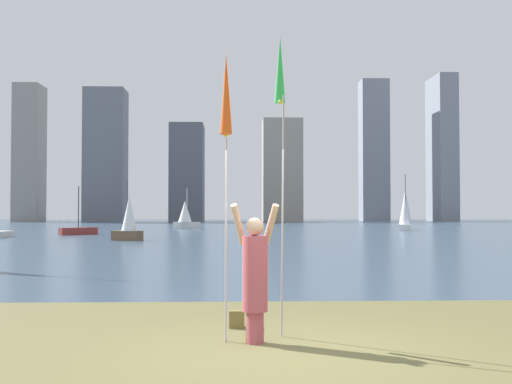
# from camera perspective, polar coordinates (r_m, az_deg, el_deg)

# --- Properties ---
(ground) EXTENTS (120.00, 138.00, 0.12)m
(ground) POSITION_cam_1_polar(r_m,az_deg,el_deg) (58.49, -1.38, -3.43)
(ground) COLOR brown
(person) EXTENTS (0.66, 0.48, 1.79)m
(person) POSITION_cam_1_polar(r_m,az_deg,el_deg) (8.16, -0.11, -7.43)
(person) COLOR #B24C59
(person) RESTS_ON ground
(kite_flag_left) EXTENTS (0.16, 0.49, 3.74)m
(kite_flag_left) POSITION_cam_1_polar(r_m,az_deg,el_deg) (8.20, -2.74, 8.18)
(kite_flag_left) COLOR #B2B2B7
(kite_flag_left) RESTS_ON ground
(kite_flag_right) EXTENTS (0.16, 0.81, 4.14)m
(kite_flag_right) POSITION_cam_1_polar(r_m,az_deg,el_deg) (8.96, 2.18, 10.09)
(kite_flag_right) COLOR #B2B2B7
(kite_flag_right) RESTS_ON ground
(bag) EXTENTS (0.22, 0.18, 0.25)m
(bag) POSITION_cam_1_polar(r_m,az_deg,el_deg) (9.32, -1.75, -11.40)
(bag) COLOR olive
(bag) RESTS_ON ground
(sailboat_0) EXTENTS (1.88, 1.37, 3.39)m
(sailboat_0) POSITION_cam_1_polar(r_m,az_deg,el_deg) (36.85, -11.44, -2.50)
(sailboat_0) COLOR brown
(sailboat_0) RESTS_ON ground
(sailboat_2) EXTENTS (2.62, 1.43, 3.86)m
(sailboat_2) POSITION_cam_1_polar(r_m,az_deg,el_deg) (60.39, -6.39, -2.05)
(sailboat_2) COLOR white
(sailboat_2) RESTS_ON ground
(sailboat_3) EXTENTS (2.49, 2.25, 3.44)m
(sailboat_3) POSITION_cam_1_polar(r_m,az_deg,el_deg) (46.65, -15.75, -3.37)
(sailboat_3) COLOR maroon
(sailboat_3) RESTS_ON ground
(sailboat_6) EXTENTS (1.49, 2.38, 4.93)m
(sailboat_6) POSITION_cam_1_polar(r_m,az_deg,el_deg) (56.92, 13.35, -1.70)
(sailboat_6) COLOR white
(sailboat_6) RESTS_ON ground
(skyline_tower_0) EXTENTS (3.92, 5.24, 21.54)m
(skyline_tower_0) POSITION_cam_1_polar(r_m,az_deg,el_deg) (105.76, -19.79, 3.31)
(skyline_tower_0) COLOR gray
(skyline_tower_0) RESTS_ON ground
(skyline_tower_1) EXTENTS (6.19, 5.43, 20.82)m
(skyline_tower_1) POSITION_cam_1_polar(r_m,az_deg,el_deg) (102.07, -13.42, 3.23)
(skyline_tower_1) COLOR slate
(skyline_tower_1) RESTS_ON ground
(skyline_tower_2) EXTENTS (5.30, 7.19, 15.57)m
(skyline_tower_2) POSITION_cam_1_polar(r_m,az_deg,el_deg) (102.20, -6.23, 1.71)
(skyline_tower_2) COLOR #565B66
(skyline_tower_2) RESTS_ON ground
(skyline_tower_3) EXTENTS (6.32, 5.74, 16.48)m
(skyline_tower_3) POSITION_cam_1_polar(r_m,az_deg,el_deg) (102.43, 2.37, 1.95)
(skyline_tower_3) COLOR gray
(skyline_tower_3) RESTS_ON ground
(skyline_tower_4) EXTENTS (4.51, 3.96, 23.54)m
(skyline_tower_4) POSITION_cam_1_polar(r_m,az_deg,el_deg) (107.40, 10.60, 3.70)
(skyline_tower_4) COLOR gray
(skyline_tower_4) RESTS_ON ground
(skyline_tower_5) EXTENTS (3.05, 7.80, 23.66)m
(skyline_tower_5) POSITION_cam_1_polar(r_m,az_deg,el_deg) (107.80, 16.44, 3.75)
(skyline_tower_5) COLOR gray
(skyline_tower_5) RESTS_ON ground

